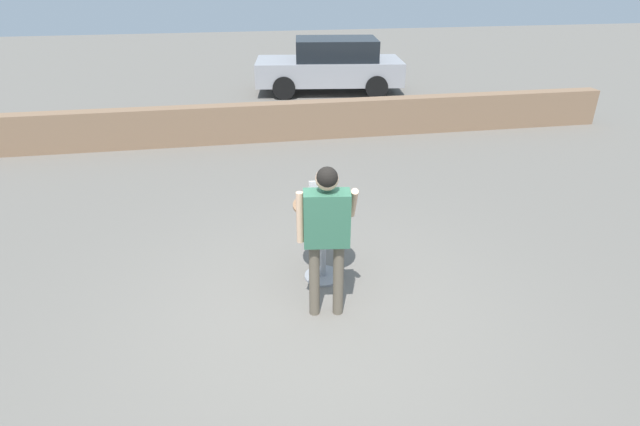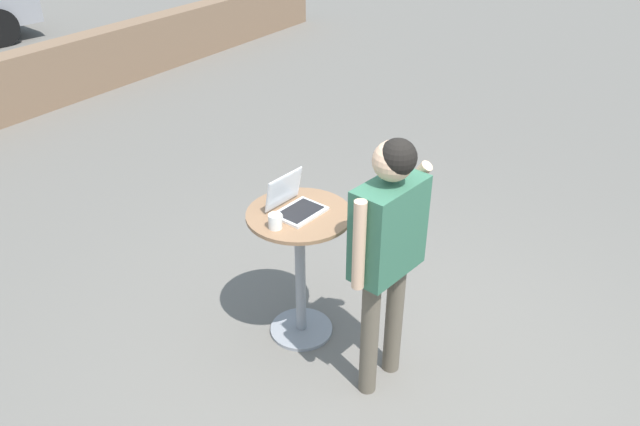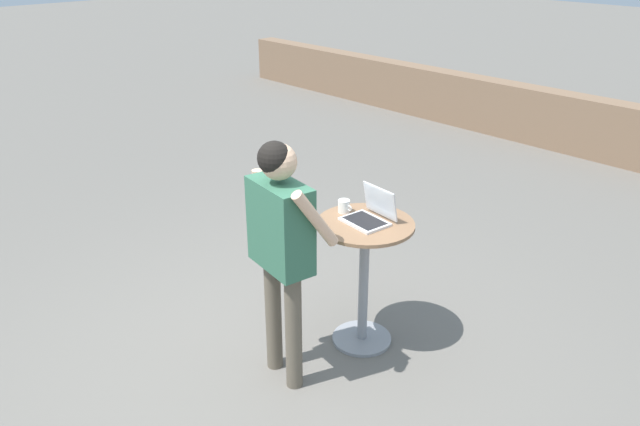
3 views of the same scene
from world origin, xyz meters
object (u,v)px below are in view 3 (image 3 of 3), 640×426
(cafe_table, at_px, (364,265))
(standing_person, at_px, (281,234))
(laptop, at_px, (370,214))
(coffee_mug, at_px, (344,206))

(cafe_table, relative_size, standing_person, 0.58)
(laptop, xyz_separation_m, standing_person, (-0.10, -0.72, 0.06))
(cafe_table, bearing_deg, laptop, 83.41)
(laptop, bearing_deg, coffee_mug, -173.83)
(coffee_mug, height_order, standing_person, standing_person)
(laptop, height_order, coffee_mug, laptop)
(laptop, height_order, standing_person, standing_person)
(laptop, relative_size, coffee_mug, 2.79)
(laptop, bearing_deg, cafe_table, -96.59)
(laptop, xyz_separation_m, coffee_mug, (-0.23, -0.02, -0.01))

